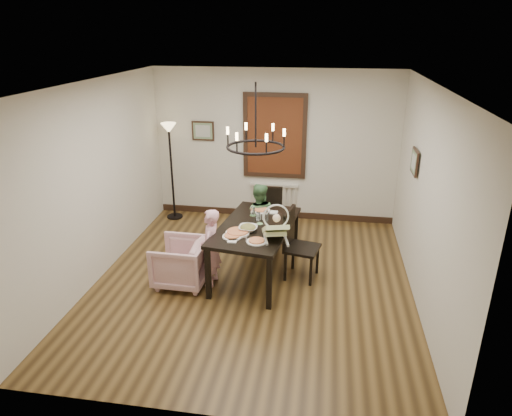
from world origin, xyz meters
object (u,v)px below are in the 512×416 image
(baby_bouncer, at_px, (275,228))
(drinking_glass, at_px, (258,217))
(chair_right, at_px, (302,245))
(dining_table, at_px, (256,231))
(floor_lamp, at_px, (172,173))
(elderly_woman, at_px, (211,254))
(armchair, at_px, (181,262))
(chair_far, at_px, (268,217))
(seated_man, at_px, (258,224))

(baby_bouncer, xyz_separation_m, drinking_glass, (-0.32, 0.56, -0.10))
(chair_right, relative_size, drinking_glass, 8.48)
(dining_table, relative_size, floor_lamp, 1.02)
(dining_table, bearing_deg, drinking_glass, 93.80)
(chair_right, xyz_separation_m, elderly_woman, (-1.26, -0.39, -0.05))
(baby_bouncer, bearing_deg, armchair, 165.57)
(baby_bouncer, height_order, drinking_glass, baby_bouncer)
(chair_far, distance_m, baby_bouncer, 1.57)
(chair_far, relative_size, elderly_woman, 1.03)
(chair_far, bearing_deg, armchair, -126.69)
(chair_far, relative_size, armchair, 1.33)
(baby_bouncer, bearing_deg, seated_man, 94.78)
(armchair, xyz_separation_m, drinking_glass, (1.03, 0.56, 0.54))
(chair_right, distance_m, baby_bouncer, 0.72)
(seated_man, bearing_deg, armchair, 46.50)
(chair_right, relative_size, floor_lamp, 0.59)
(floor_lamp, bearing_deg, chair_far, -24.29)
(baby_bouncer, relative_size, drinking_glass, 4.06)
(seated_man, relative_size, drinking_glass, 7.81)
(dining_table, xyz_separation_m, drinking_glass, (0.01, 0.15, 0.15))
(armchair, distance_m, drinking_glass, 1.28)
(dining_table, relative_size, chair_far, 1.88)
(dining_table, height_order, seated_man, seated_man)
(dining_table, distance_m, chair_right, 0.70)
(chair_right, relative_size, armchair, 1.44)
(chair_far, relative_size, drinking_glass, 7.85)
(elderly_woman, bearing_deg, chair_far, 156.27)
(armchair, relative_size, elderly_woman, 0.77)
(baby_bouncer, bearing_deg, dining_table, 114.53)
(chair_far, height_order, floor_lamp, floor_lamp)
(armchair, bearing_deg, baby_bouncer, 91.30)
(drinking_glass, bearing_deg, dining_table, -94.00)
(drinking_glass, relative_size, floor_lamp, 0.07)
(elderly_woman, distance_m, baby_bouncer, 1.04)
(chair_right, bearing_deg, baby_bouncer, 154.87)
(baby_bouncer, relative_size, floor_lamp, 0.28)
(armchair, height_order, seated_man, seated_man)
(elderly_woman, distance_m, floor_lamp, 2.68)
(armchair, height_order, baby_bouncer, baby_bouncer)
(baby_bouncer, bearing_deg, elderly_woman, 161.87)
(chair_far, xyz_separation_m, drinking_glass, (-0.03, -0.91, 0.38))
(chair_right, height_order, drinking_glass, chair_right)
(chair_right, xyz_separation_m, armchair, (-1.69, -0.45, -0.19))
(chair_right, height_order, floor_lamp, floor_lamp)
(baby_bouncer, bearing_deg, drinking_glass, 105.48)
(chair_far, relative_size, chair_right, 0.93)
(chair_right, distance_m, seated_man, 1.05)
(chair_right, bearing_deg, dining_table, 105.88)
(seated_man, bearing_deg, drinking_glass, 93.37)
(elderly_woman, bearing_deg, chair_right, 107.38)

